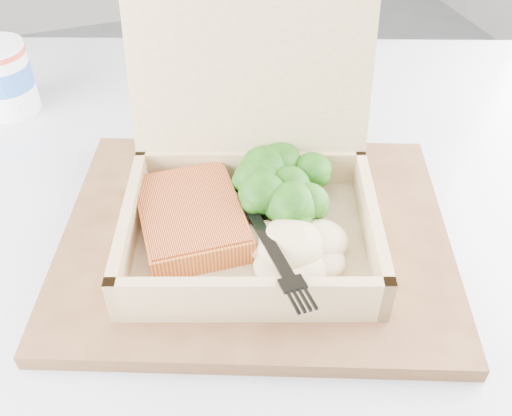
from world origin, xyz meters
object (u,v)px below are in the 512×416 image
object	(u,v)px
takeout_container	(250,177)
paper_cup	(3,76)
serving_tray	(255,236)
cafe_table	(231,354)

from	to	relation	value
takeout_container	paper_cup	world-z (taller)	takeout_container
serving_tray	takeout_container	world-z (taller)	takeout_container
cafe_table	takeout_container	world-z (taller)	takeout_container
takeout_container	paper_cup	xyz separation A→B (m)	(-0.22, 0.31, -0.02)
paper_cup	takeout_container	bearing A→B (deg)	-54.71
cafe_table	takeout_container	xyz separation A→B (m)	(0.03, 0.01, 0.26)
takeout_container	cafe_table	bearing A→B (deg)	-146.13
cafe_table	paper_cup	bearing A→B (deg)	120.88
serving_tray	paper_cup	bearing A→B (deg)	123.54
cafe_table	serving_tray	xyz separation A→B (m)	(0.03, -0.01, 0.20)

